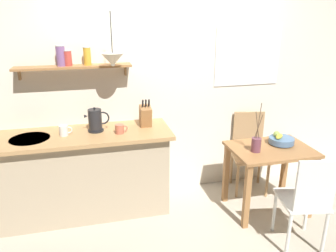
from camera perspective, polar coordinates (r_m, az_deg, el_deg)
ground_plane at (r=3.73m, az=2.49°, el=-15.04°), size 14.00×14.00×0.00m
back_wall at (r=3.83m, az=3.01°, el=7.97°), size 6.80×0.11×2.70m
kitchen_counter at (r=3.66m, az=-14.24°, el=-7.90°), size 1.83×0.63×0.93m
wall_shelf at (r=3.48m, az=-16.10°, el=10.39°), size 1.15×0.20×0.34m
dining_table at (r=3.72m, az=16.99°, el=-5.63°), size 0.84×0.62×0.73m
dining_chair_near at (r=3.26m, az=22.62°, el=-11.38°), size 0.46×0.48×0.95m
dining_chair_far at (r=4.15m, az=13.69°, el=-3.70°), size 0.49×0.47×0.95m
fruit_bowl at (r=3.78m, az=18.76°, el=-2.25°), size 0.26×0.26×0.13m
twig_vase at (r=3.50m, az=14.85°, el=-2.99°), size 0.10×0.10×0.52m
electric_kettle at (r=3.45m, az=-12.30°, el=0.94°), size 0.25×0.16×0.25m
knife_block at (r=3.52m, az=-3.88°, el=1.79°), size 0.11×0.19×0.30m
coffee_mug_by_sink at (r=3.43m, az=-17.37°, el=-0.74°), size 0.13×0.08×0.10m
coffee_mug_spare at (r=3.37m, az=-8.24°, el=-0.50°), size 0.13×0.09×0.09m
pendant_lamp at (r=3.28m, az=-9.45°, el=11.16°), size 0.22×0.22×0.51m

